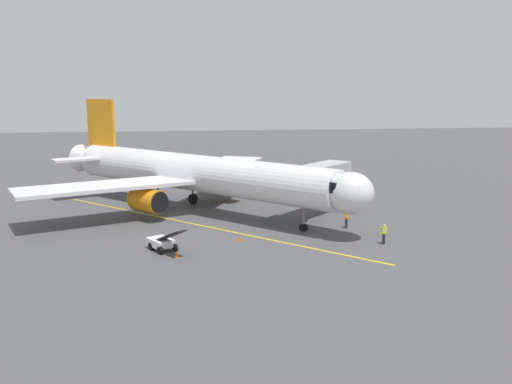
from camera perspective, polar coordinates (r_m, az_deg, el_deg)
ground_plane at (r=58.50m, az=-7.98°, el=-2.18°), size 220.00×220.00×0.00m
apron_lead_in_line at (r=53.47m, az=-5.94°, el=-3.36°), size 28.25×28.66×0.01m
airplane at (r=58.76m, az=-6.40°, el=1.88°), size 33.02×33.15×11.50m
jet_bridge at (r=56.08m, az=5.79°, el=1.22°), size 9.53×9.44×5.40m
ground_crew_marshaller at (r=47.88m, az=12.95°, el=-4.18°), size 0.43×0.30×1.71m
ground_crew_wing_walker at (r=52.48m, az=9.23°, el=-2.73°), size 0.42×0.29×1.71m
belt_loader_near_nose at (r=45.49m, az=-9.56°, el=-5.06°), size 3.38×4.55×2.32m
safety_cone_nose_left at (r=62.08m, az=8.47°, el=-1.19°), size 0.32×0.32×0.55m
safety_cone_nose_right at (r=47.73m, az=-1.71°, el=-4.71°), size 0.32×0.32×0.55m
safety_cone_wing_port at (r=43.64m, az=-8.12°, el=-6.30°), size 0.32×0.32×0.55m
safety_cone_wing_starboard at (r=58.60m, az=10.02°, el=-1.95°), size 0.32×0.32×0.55m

